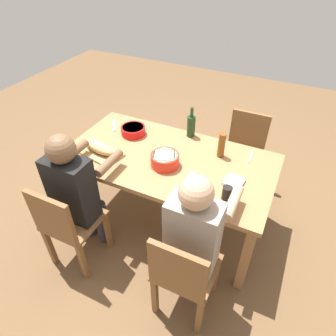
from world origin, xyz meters
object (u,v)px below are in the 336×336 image
object	(u,v)px
serving_bowl_salad	(133,130)
wine_bottle	(191,126)
diner_far_right	(76,189)
napkin_stack	(234,182)
cutting_board	(100,153)
bread_loaf	(99,147)
cup_far_left	(227,193)
dining_table	(168,165)
chair_far_left	(183,274)
serving_bowl_pasta	(165,159)
wine_glass	(194,184)
beer_bottle	(222,145)
chair_near_left	(244,149)
diner_far_left	(195,233)
chair_far_right	(66,224)

from	to	relation	value
serving_bowl_salad	wine_bottle	world-z (taller)	wine_bottle
diner_far_right	napkin_stack	bearing A→B (deg)	-153.41
cutting_board	bread_loaf	size ratio (longest dim) A/B	1.25
cup_far_left	wine_bottle	bearing A→B (deg)	-50.47
dining_table	chair_far_left	size ratio (longest dim) A/B	2.10
diner_far_right	serving_bowl_pasta	xyz separation A→B (m)	(-0.51, -0.51, 0.10)
serving_bowl_pasta	diner_far_right	bearing A→B (deg)	45.01
wine_glass	beer_bottle	bearing A→B (deg)	-92.79
cutting_board	diner_far_right	bearing A→B (deg)	99.24
bread_loaf	beer_bottle	xyz separation A→B (m)	(-0.95, -0.42, 0.04)
serving_bowl_pasta	beer_bottle	distance (m)	0.49
chair_near_left	beer_bottle	bearing A→B (deg)	80.03
serving_bowl_salad	serving_bowl_pasta	bearing A→B (deg)	148.14
cutting_board	napkin_stack	world-z (taller)	napkin_stack
dining_table	chair_near_left	size ratio (longest dim) A/B	2.10
diner_far_left	serving_bowl_pasta	bearing A→B (deg)	-47.31
serving_bowl_pasta	wine_bottle	xyz separation A→B (m)	(-0.02, -0.50, 0.05)
chair_far_left	wine_bottle	distance (m)	1.33
cutting_board	napkin_stack	distance (m)	1.16
serving_bowl_salad	wine_glass	size ratio (longest dim) A/B	1.36
wine_glass	serving_bowl_salad	bearing A→B (deg)	-33.07
chair_far_left	diner_far_left	distance (m)	0.28
diner_far_right	bread_loaf	bearing A→B (deg)	-80.76
dining_table	bread_loaf	xyz separation A→B (m)	(0.56, 0.20, 0.15)
diner_far_left	cutting_board	distance (m)	1.13
chair_near_left	cup_far_left	bearing A→B (deg)	95.23
chair_far_left	serving_bowl_pasta	distance (m)	0.90
cup_far_left	wine_glass	bearing A→B (deg)	19.58
serving_bowl_pasta	cup_far_left	size ratio (longest dim) A/B	2.17
chair_far_left	diner_far_left	bearing A→B (deg)	-90.00
dining_table	napkin_stack	world-z (taller)	napkin_stack
diner_far_left	chair_near_left	distance (m)	1.42
cutting_board	chair_far_right	bearing A→B (deg)	96.41
bread_loaf	chair_near_left	bearing A→B (deg)	-136.50
chair_far_left	serving_bowl_salad	size ratio (longest dim) A/B	3.77
serving_bowl_salad	serving_bowl_pasta	distance (m)	0.56
napkin_stack	serving_bowl_salad	bearing A→B (deg)	-14.21
serving_bowl_pasta	beer_bottle	bearing A→B (deg)	-139.18
wine_bottle	beer_bottle	world-z (taller)	wine_bottle
serving_bowl_pasta	napkin_stack	bearing A→B (deg)	-176.90
beer_bottle	bread_loaf	bearing A→B (deg)	23.88
chair_far_right	diner_far_left	world-z (taller)	diner_far_left
bread_loaf	cup_far_left	world-z (taller)	bread_loaf
wine_glass	napkin_stack	bearing A→B (deg)	-130.41
bread_loaf	wine_glass	distance (m)	0.93
diner_far_right	chair_far_right	bearing A→B (deg)	90.00
dining_table	chair_near_left	xyz separation A→B (m)	(-0.49, -0.79, -0.17)
beer_bottle	diner_far_left	bearing A→B (deg)	96.94
diner_far_left	wine_bottle	xyz separation A→B (m)	(0.45, -1.01, 0.15)
chair_far_right	diner_far_right	bearing A→B (deg)	-90.00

